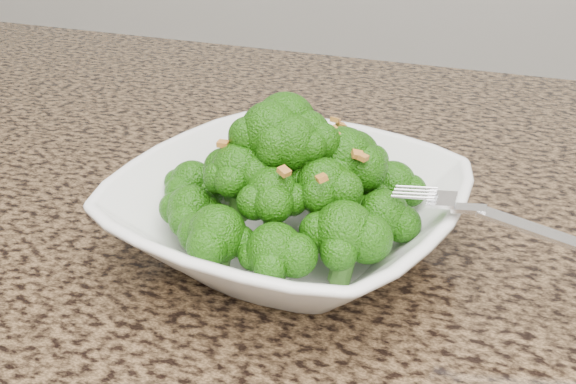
% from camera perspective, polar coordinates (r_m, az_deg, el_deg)
% --- Properties ---
extents(granite_counter, '(1.64, 1.04, 0.03)m').
position_cam_1_polar(granite_counter, '(0.52, 10.56, -9.48)').
color(granite_counter, brown).
rests_on(granite_counter, cabinet).
extents(bowl, '(0.29, 0.29, 0.06)m').
position_cam_1_polar(bowl, '(0.53, 0.00, -1.89)').
color(bowl, white).
rests_on(bowl, granite_counter).
extents(broccoli_pile, '(0.22, 0.22, 0.07)m').
position_cam_1_polar(broccoli_pile, '(0.50, 0.00, 4.87)').
color(broccoli_pile, '#20610B').
rests_on(broccoli_pile, bowl).
extents(garlic_topping, '(0.13, 0.13, 0.01)m').
position_cam_1_polar(garlic_topping, '(0.49, 0.00, 9.27)').
color(garlic_topping, '#C07C2F').
rests_on(garlic_topping, broccoli_pile).
extents(fork, '(0.18, 0.03, 0.01)m').
position_cam_1_polar(fork, '(0.48, 14.57, -1.39)').
color(fork, silver).
rests_on(fork, bowl).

